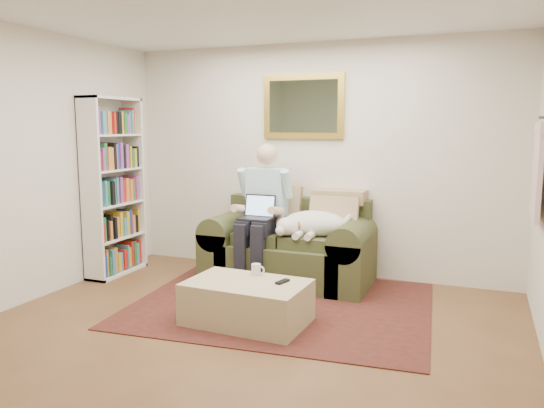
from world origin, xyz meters
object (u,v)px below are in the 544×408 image
Objects in this scene: seated_man at (260,215)px; bookshelf at (114,187)px; laptop at (258,212)px; sofa at (289,254)px; sleeping_dog at (315,224)px; coffee_mug at (256,269)px; ottoman at (247,303)px.

seated_man is 0.75× the size of bookshelf.
laptop is at bearing -90.00° from seated_man.
sleeping_dog is at bearing -15.74° from sofa.
sofa is 2.43× the size of sleeping_dog.
laptop is (-0.27, -0.23, 0.48)m from sofa.
sofa is 0.89× the size of bookshelf.
bookshelf reaches higher than laptop.
bookshelf is (-1.69, -0.26, 0.25)m from seated_man.
laptop is at bearing 112.07° from coffee_mug.
sleeping_dog is 2.32m from bookshelf.
sofa is 1.10m from coffee_mug.
ottoman is (0.36, -1.08, -0.60)m from laptop.
sofa is at bearing 12.05° from bookshelf.
laptop is 1.72m from bookshelf.
sofa is at bearing 94.03° from ottoman.
sleeping_dog is at bearing 79.53° from ottoman.
coffee_mug reaches higher than ottoman.
ottoman is at bearing -23.53° from bookshelf.
coffee_mug is (-0.01, 0.22, 0.23)m from ottoman.
sleeping_dog is 0.72× the size of ottoman.
laptop is 0.61m from sleeping_dog.
sofa is 17.73× the size of coffee_mug.
ottoman is 10.12× the size of coffee_mug.
sofa is at bearing 41.02° from laptop.
ottoman is at bearing -71.64° from laptop.
seated_man reaches higher than ottoman.
coffee_mug is (0.35, -0.86, -0.36)m from laptop.
sofa is 0.54m from seated_man.
coffee_mug is at bearing 92.80° from ottoman.
laptop is 0.34× the size of ottoman.
sofa is 2.12m from bookshelf.
sofa is 1.32m from ottoman.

